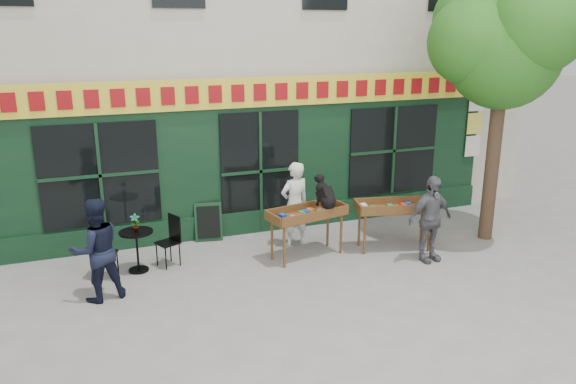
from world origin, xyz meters
name	(u,v)px	position (x,y,z in m)	size (l,w,h in m)	color
ground	(301,273)	(0.00, 0.00, 0.00)	(80.00, 80.00, 0.00)	slate
street_tree	(505,35)	(4.34, 0.36, 4.11)	(3.05, 2.90, 5.60)	#382619
book_cart_center	(307,216)	(0.40, 0.68, 0.82)	(1.59, 0.91, 0.99)	brown
dog	(326,191)	(0.75, 0.63, 1.29)	(0.34, 0.60, 0.60)	black
woman	(295,204)	(0.40, 1.33, 0.86)	(0.63, 0.41, 1.73)	silver
book_cart_right	(395,209)	(2.17, 0.45, 0.82)	(1.60, 0.96, 0.99)	brown
man_right	(430,219)	(2.47, -0.30, 0.83)	(0.97, 0.40, 1.65)	#515256
bistro_table	(137,243)	(-2.72, 1.13, 0.54)	(0.60, 0.60, 0.76)	black
bistro_chair_left	(100,248)	(-3.35, 1.06, 0.56)	(0.47, 0.47, 0.95)	black
bistro_chair_right	(171,236)	(-2.09, 1.21, 0.56)	(0.48, 0.48, 0.95)	black
potted_plant	(135,223)	(-2.72, 1.13, 0.93)	(0.17, 0.12, 0.32)	gray
man_left	(96,250)	(-3.42, 0.23, 0.85)	(0.83, 0.64, 1.70)	black
chalkboard	(209,222)	(-1.18, 2.19, 0.40)	(0.58, 0.28, 0.79)	black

